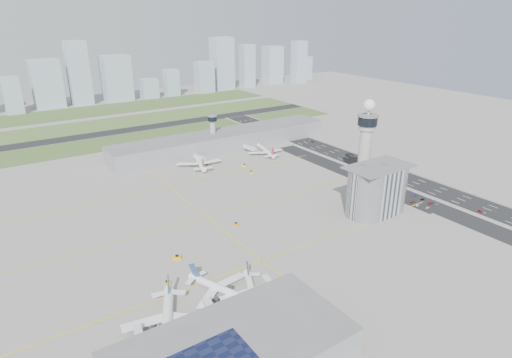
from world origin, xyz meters
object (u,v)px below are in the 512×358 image
jet_bridge_near_0 (144,355)px  car_lot_9 (414,195)px  tug_2 (177,257)px  car_lot_7 (431,203)px  airplane_far_b (265,148)px  car_lot_10 (404,191)px  jet_bridge_far_1 (244,148)px  car_hw_0 (480,211)px  car_lot_5 (388,192)px  jet_bridge_near_1 (217,323)px  jet_bridge_far_0 (194,157)px  car_lot_11 (397,189)px  tug_1 (167,282)px  tug_4 (244,165)px  admin_building (377,189)px  car_hw_1 (370,166)px  control_tower (366,142)px  secondary_tower (213,130)px  car_lot_3 (402,197)px  car_lot_8 (422,199)px  airplane_near_a (167,317)px  airplane_far_a (199,158)px  car_lot_0 (428,208)px  tug_3 (236,224)px  airplane_near_b (222,285)px  car_hw_2 (312,141)px  tug_0 (168,322)px  car_lot_2 (413,202)px  jet_bridge_near_2 (278,297)px  tug_5 (251,172)px  car_hw_4 (266,130)px  car_lot_6 (437,204)px

jet_bridge_near_0 → car_lot_9: size_ratio=3.68×
tug_2 → car_lot_7: tug_2 is taller
airplane_far_b → car_lot_10: 129.10m
jet_bridge_far_1 → car_hw_0: bearing=6.1°
car_lot_5 → jet_bridge_far_1: bearing=12.0°
jet_bridge_near_1 → car_lot_7: 176.96m
jet_bridge_far_0 → car_lot_11: size_ratio=3.51×
car_lot_11 → tug_1: bearing=87.8°
tug_4 → car_lot_10: tug_4 is taller
admin_building → tug_2: (-126.72, 18.06, -14.25)m
admin_building → tug_2: 128.80m
tug_2 → car_hw_1: bearing=-55.2°
control_tower → tug_1: bearing=-169.5°
secondary_tower → jet_bridge_far_1: secondary_tower is taller
car_lot_3 → car_lot_8: 13.29m
airplane_near_a → car_lot_8: size_ratio=11.94×
airplane_far_a → car_lot_0: size_ratio=13.56×
airplane_far_a → car_lot_11: size_ratio=10.98×
tug_3 → airplane_near_b: bearing=-129.9°
secondary_tower → airplane_far_b: secondary_tower is taller
car_lot_8 → car_hw_2: 148.65m
tug_0 → car_lot_3: bearing=17.5°
car_lot_2 → car_lot_3: 8.72m
car_lot_11 → admin_building: bearing=104.0°
jet_bridge_near_2 → car_hw_1: (167.87, 99.78, -2.27)m
control_tower → car_lot_8: 53.78m
airplane_near_a → car_lot_0: airplane_near_a is taller
jet_bridge_far_0 → tug_2: bearing=-39.4°
tug_2 → car_lot_0: (158.85, -33.95, -0.51)m
airplane_near_b → jet_bridge_far_1: airplane_near_b is taller
tug_5 → car_lot_8: (67.98, -106.67, -0.34)m
tug_2 → tug_5: tug_2 is taller
tug_0 → car_hw_1: bearing=30.4°
jet_bridge_far_0 → car_lot_2: jet_bridge_far_0 is taller
tug_3 → airplane_near_a: bearing=-141.6°
tug_3 → car_lot_8: bearing=-20.5°
airplane_near_b → car_lot_7: airplane_near_b is taller
jet_bridge_near_2 → car_hw_1: size_ratio=4.01×
secondary_tower → airplane_far_b: (32.56, -36.61, -13.49)m
car_lot_7 → tug_1: bearing=76.1°
jet_bridge_near_0 → airplane_far_a: bearing=-22.1°
car_hw_1 → car_hw_4: 138.99m
tug_0 → tug_1: tug_0 is taller
car_lot_2 → car_lot_11: bearing=-29.9°
control_tower → jet_bridge_far_0: bearing=119.4°
jet_bridge_near_0 → jet_bridge_near_2: size_ratio=1.00×
car_lot_6 → car_lot_11: 31.80m
secondary_tower → jet_bridge_near_1: size_ratio=2.28×
secondary_tower → tug_0: bearing=-123.0°
tug_1 → car_lot_7: bearing=158.5°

